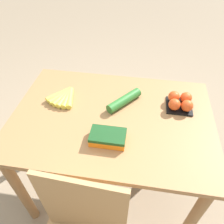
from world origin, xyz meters
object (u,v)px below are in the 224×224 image
Objects in this scene: cucumber_near at (124,100)px; carrot_bag at (108,137)px; tomato_pack at (180,102)px; banana_bunch at (64,97)px.

carrot_bag is at bearing 80.72° from cucumber_near.
tomato_pack is 0.67× the size of cucumber_near.
carrot_bag is (-0.32, 0.28, 0.01)m from banana_bunch.
cucumber_near reaches higher than carrot_bag.
tomato_pack is (-0.70, -0.04, 0.02)m from banana_bunch.
banana_bunch is at bearing -41.26° from carrot_bag.
cucumber_near is at bearing 4.41° from tomato_pack.
carrot_bag is (0.38, 0.32, -0.01)m from tomato_pack.
carrot_bag is 0.81× the size of cucumber_near.
tomato_pack reaches higher than cucumber_near.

